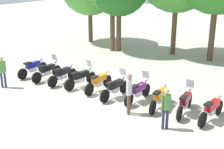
# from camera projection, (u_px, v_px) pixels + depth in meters

# --- Properties ---
(ground_plane) EXTENTS (80.00, 80.00, 0.00)m
(ground_plane) POSITION_uv_depth(u_px,v_px,m) (106.00, 94.00, 15.59)
(ground_plane) COLOR #BCB7A8
(motorcycle_0) EXTENTS (0.62, 2.19, 0.99)m
(motorcycle_0) POSITION_uv_depth(u_px,v_px,m) (33.00, 67.00, 18.16)
(motorcycle_0) COLOR black
(motorcycle_0) RESTS_ON ground_plane
(motorcycle_1) EXTENTS (0.62, 2.19, 1.37)m
(motorcycle_1) POSITION_uv_depth(u_px,v_px,m) (47.00, 71.00, 17.55)
(motorcycle_1) COLOR black
(motorcycle_1) RESTS_ON ground_plane
(motorcycle_2) EXTENTS (0.62, 2.19, 0.99)m
(motorcycle_2) POSITION_uv_depth(u_px,v_px,m) (63.00, 74.00, 16.96)
(motorcycle_2) COLOR black
(motorcycle_2) RESTS_ON ground_plane
(motorcycle_3) EXTENTS (0.66, 2.18, 1.37)m
(motorcycle_3) POSITION_uv_depth(u_px,v_px,m) (81.00, 77.00, 16.45)
(motorcycle_3) COLOR black
(motorcycle_3) RESTS_ON ground_plane
(motorcycle_4) EXTENTS (0.62, 2.19, 0.99)m
(motorcycle_4) POSITION_uv_depth(u_px,v_px,m) (99.00, 82.00, 15.86)
(motorcycle_4) COLOR black
(motorcycle_4) RESTS_ON ground_plane
(motorcycle_5) EXTENTS (0.62, 2.19, 1.37)m
(motorcycle_5) POSITION_uv_depth(u_px,v_px,m) (115.00, 87.00, 15.06)
(motorcycle_5) COLOR black
(motorcycle_5) RESTS_ON ground_plane
(motorcycle_6) EXTENTS (0.62, 2.19, 1.37)m
(motorcycle_6) POSITION_uv_depth(u_px,v_px,m) (138.00, 91.00, 14.62)
(motorcycle_6) COLOR black
(motorcycle_6) RESTS_ON ground_plane
(motorcycle_7) EXTENTS (0.62, 2.19, 0.99)m
(motorcycle_7) POSITION_uv_depth(u_px,v_px,m) (159.00, 97.00, 13.91)
(motorcycle_7) COLOR black
(motorcycle_7) RESTS_ON ground_plane
(motorcycle_8) EXTENTS (0.62, 2.19, 1.37)m
(motorcycle_8) POSITION_uv_depth(u_px,v_px,m) (185.00, 102.00, 13.40)
(motorcycle_8) COLOR black
(motorcycle_8) RESTS_ON ground_plane
(motorcycle_9) EXTENTS (0.65, 2.19, 0.99)m
(motorcycle_9) POSITION_uv_depth(u_px,v_px,m) (212.00, 109.00, 12.73)
(motorcycle_9) COLOR black
(motorcycle_9) RESTS_ON ground_plane
(person_0) EXTENTS (0.30, 0.41, 1.83)m
(person_0) POSITION_uv_depth(u_px,v_px,m) (129.00, 90.00, 13.11)
(person_0) COLOR brown
(person_0) RESTS_ON ground_plane
(person_1) EXTENTS (0.31, 0.38, 1.69)m
(person_1) POSITION_uv_depth(u_px,v_px,m) (2.00, 70.00, 16.18)
(person_1) COLOR #232D4C
(person_1) RESTS_ON ground_plane
(person_2) EXTENTS (0.31, 0.36, 1.69)m
(person_2) POSITION_uv_depth(u_px,v_px,m) (166.00, 105.00, 11.88)
(person_2) COLOR #232D4C
(person_2) RESTS_ON ground_plane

